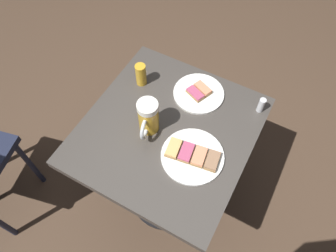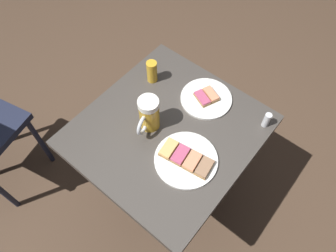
# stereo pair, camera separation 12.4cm
# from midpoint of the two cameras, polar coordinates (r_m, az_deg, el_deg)

# --- Properties ---
(ground_plane) EXTENTS (6.00, 6.00, 0.00)m
(ground_plane) POSITION_cam_midpoint_polar(r_m,az_deg,el_deg) (1.90, 1.91, -11.96)
(ground_plane) COLOR #4C3828
(cafe_table) EXTENTS (0.69, 0.66, 0.71)m
(cafe_table) POSITION_cam_midpoint_polar(r_m,az_deg,el_deg) (1.41, 2.52, -4.38)
(cafe_table) COLOR black
(cafe_table) RESTS_ON ground_plane
(plate_near) EXTENTS (0.24, 0.24, 0.03)m
(plate_near) POSITION_cam_midpoint_polar(r_m,az_deg,el_deg) (1.19, 6.26, -6.15)
(plate_near) COLOR white
(plate_near) RESTS_ON cafe_table
(plate_far) EXTENTS (0.22, 0.22, 0.03)m
(plate_far) POSITION_cam_midpoint_polar(r_m,az_deg,el_deg) (1.35, 9.48, 4.77)
(plate_far) COLOR white
(plate_far) RESTS_ON cafe_table
(beer_mug) EXTENTS (0.13, 0.08, 0.15)m
(beer_mug) POSITION_cam_midpoint_polar(r_m,az_deg,el_deg) (1.20, -0.56, 1.84)
(beer_mug) COLOR gold
(beer_mug) RESTS_ON cafe_table
(beer_glass_small) EXTENTS (0.05, 0.05, 0.10)m
(beer_glass_small) POSITION_cam_midpoint_polar(r_m,az_deg,el_deg) (1.37, -0.28, 9.55)
(beer_glass_small) COLOR gold
(beer_glass_small) RESTS_ON cafe_table
(salt_shaker) EXTENTS (0.03, 0.03, 0.07)m
(salt_shaker) POSITION_cam_midpoint_polar(r_m,az_deg,el_deg) (1.32, 19.86, 0.80)
(salt_shaker) COLOR silver
(salt_shaker) RESTS_ON cafe_table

